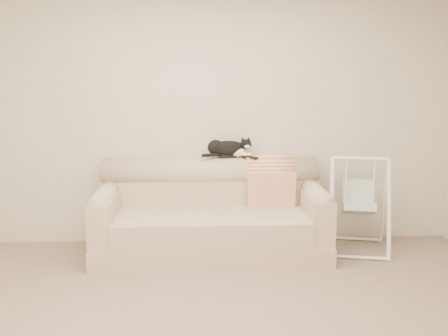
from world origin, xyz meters
name	(u,v)px	position (x,y,z in m)	size (l,w,h in m)	color
ground_plane	(220,333)	(0.00, 0.00, 0.00)	(5.00, 5.00, 0.00)	#7B6553
room_shell	(220,103)	(0.00, 0.00, 1.53)	(5.04, 4.04, 2.60)	beige
sofa	(211,217)	(-0.02, 1.62, 0.35)	(2.20, 0.93, 0.90)	tan
remote_a	(227,156)	(0.15, 1.86, 0.91)	(0.18, 0.07, 0.03)	black
remote_b	(250,157)	(0.38, 1.82, 0.91)	(0.16, 0.15, 0.02)	black
tuxedo_cat	(228,148)	(0.16, 1.86, 1.00)	(0.51, 0.22, 0.20)	black
throw_blanket	(270,174)	(0.58, 1.84, 0.72)	(0.48, 0.38, 0.58)	orange
baby_swing	(359,204)	(1.43, 1.61, 0.47)	(0.69, 0.72, 0.95)	white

